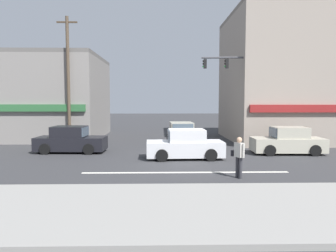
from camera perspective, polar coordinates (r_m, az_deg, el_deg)
name	(u,v)px	position (r m, az deg, el deg)	size (l,w,h in m)	color
ground_plane	(181,158)	(17.82, 2.22, -5.64)	(120.00, 120.00, 0.00)	#333335
lane_marking_stripe	(186,172)	(14.40, 3.10, -8.07)	(9.00, 0.24, 0.01)	silver
sidewalk_curb	(199,209)	(9.58, 5.49, -14.13)	(40.00, 5.00, 0.16)	gray
building_left_block	(31,97)	(29.99, -22.82, 4.64)	(11.91, 9.52, 6.79)	gray
building_right_corner	(312,78)	(28.61, 23.81, 7.73)	(13.17, 9.61, 9.88)	gray
street_tree	(267,93)	(25.38, 16.91, 5.60)	(3.62, 3.62, 5.53)	#4C3823
utility_pole_near_left	(68,79)	(23.90, -16.97, 7.78)	(1.40, 0.22, 8.87)	brown
traffic_light_mast	(254,83)	(22.56, 14.80, 7.31)	(4.88, 0.53, 6.20)	#47474C
sedan_crossing_center	(185,145)	(17.66, 3.02, -3.40)	(4.15, 1.98, 1.58)	silver
sedan_crossing_rightbound	(71,141)	(20.59, -16.56, -2.45)	(4.17, 2.01, 1.58)	black
sedan_parked_curbside	(181,135)	(23.23, 2.36, -1.50)	(2.04, 4.18, 1.58)	#B7B29E
sedan_waiting_far	(288,142)	(20.45, 20.15, -2.59)	(4.15, 1.98, 1.58)	#B7B29E
pedestrian_foreground_with_bag	(239,155)	(13.51, 12.21, -4.91)	(0.47, 0.67, 1.67)	#333338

